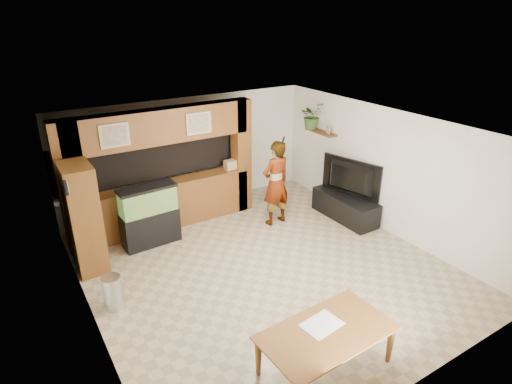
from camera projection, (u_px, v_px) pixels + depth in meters
floor at (264, 267)px, 7.90m from camera, size 6.50×6.50×0.00m
ceiling at (266, 130)px, 6.87m from camera, size 6.50×6.50×0.00m
wall_back at (189, 153)px, 9.92m from camera, size 6.00×0.00×6.00m
wall_left at (84, 252)px, 5.93m from camera, size 0.00×6.50×6.50m
wall_right at (386, 171)px, 8.85m from camera, size 0.00×6.50×6.50m
partition at (159, 168)px, 8.97m from camera, size 4.20×0.99×2.60m
wall_clock at (66, 188)px, 6.48m from camera, size 0.05×0.25×0.25m
wall_shelf at (321, 132)px, 10.13m from camera, size 0.25×0.90×0.04m
pantry_cabinet at (84, 218)px, 7.53m from camera, size 0.50×0.82×2.00m
trash_can at (113, 292)px, 6.74m from camera, size 0.31×0.31×0.57m
aquarium at (150, 216)px, 8.47m from camera, size 1.13×0.42×1.25m
tv_stand at (345, 207)px, 9.66m from camera, size 0.59×1.62×0.54m
television at (348, 179)px, 9.39m from camera, size 0.55×1.44×0.83m
photo_frame at (328, 130)px, 9.90m from camera, size 0.05×0.14×0.18m
potted_plant at (312, 116)px, 10.24m from camera, size 0.60×0.53×0.63m
person at (276, 183)px, 9.18m from camera, size 0.73×0.52×1.89m
microphone at (283, 140)px, 8.69m from camera, size 0.04×0.11×0.17m
dining_table at (327, 352)px, 5.55m from camera, size 1.79×1.05×0.62m
newspaper_a at (322, 324)px, 5.57m from camera, size 0.55×0.43×0.01m
counter_box at (231, 165)px, 9.69m from camera, size 0.31×0.21×0.20m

